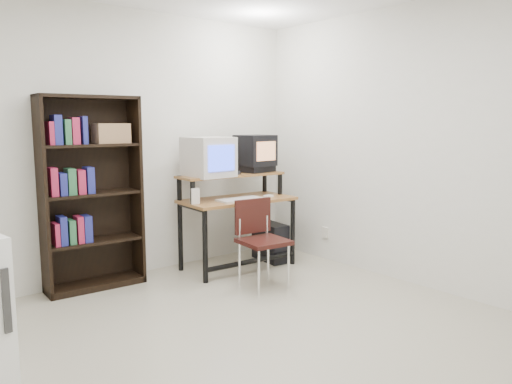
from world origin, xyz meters
TOP-DOWN VIEW (x-y plane):
  - floor at (0.00, 0.00)m, footprint 4.00×4.00m
  - back_wall at (0.00, 2.00)m, footprint 4.00×0.01m
  - right_wall at (2.00, 0.00)m, footprint 0.01×4.00m
  - computer_desk at (1.04, 1.53)m, footprint 1.20×0.65m
  - crt_monitor at (0.77, 1.64)m, footprint 0.44×0.45m
  - vcr at (1.38, 1.62)m, footprint 0.39×0.31m
  - crt_tv at (1.37, 1.63)m, footprint 0.37×0.37m
  - cd_spindle at (1.05, 1.56)m, footprint 0.13×0.13m
  - keyboard at (0.98, 1.39)m, footprint 0.47×0.22m
  - mousepad at (1.33, 1.38)m, footprint 0.23×0.19m
  - mouse at (1.34, 1.37)m, footprint 0.10×0.07m
  - desk_speaker at (0.51, 1.51)m, footprint 0.10×0.10m
  - pc_tower at (1.47, 1.49)m, footprint 0.25×0.47m
  - school_chair at (0.84, 0.92)m, footprint 0.44×0.44m
  - bookshelf at (-0.38, 1.86)m, footprint 0.89×0.34m
  - wall_outlet at (1.99, 1.15)m, footprint 0.02×0.08m

SIDE VIEW (x-z plane):
  - floor at x=0.00m, z-range -0.01..0.00m
  - pc_tower at x=1.47m, z-range 0.00..0.42m
  - wall_outlet at x=1.99m, z-range 0.24..0.36m
  - school_chair at x=0.84m, z-range 0.09..0.90m
  - computer_desk at x=1.04m, z-range 0.19..1.18m
  - mousepad at x=1.33m, z-range 0.72..0.73m
  - keyboard at x=0.98m, z-range 0.72..0.75m
  - mouse at x=1.34m, z-range 0.73..0.76m
  - desk_speaker at x=0.51m, z-range 0.72..0.89m
  - bookshelf at x=-0.38m, z-range 0.02..1.78m
  - cd_spindle at x=1.05m, z-range 0.97..1.02m
  - vcr at x=1.38m, z-range 0.97..1.05m
  - crt_monitor at x=0.77m, z-range 0.97..1.37m
  - crt_tv at x=1.37m, z-range 1.05..1.38m
  - back_wall at x=0.00m, z-range 0.00..2.60m
  - right_wall at x=2.00m, z-range 0.00..2.60m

